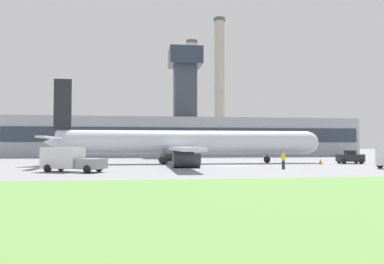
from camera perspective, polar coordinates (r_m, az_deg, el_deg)
name	(u,v)px	position (r m, az deg, el deg)	size (l,w,h in m)	color
ground_plane	(225,165)	(44.23, 5.09, -5.09)	(400.00, 400.00, 0.00)	gray
terminal_building	(186,134)	(80.86, -0.86, -0.28)	(73.66, 11.23, 23.36)	#9EA3AD
smokestack_left	(192,96)	(111.38, -0.03, 5.47)	(3.33, 3.33, 33.65)	#B2A899
smokestack_right	(220,85)	(112.25, 4.22, 7.17)	(3.44, 3.44, 40.43)	#B2A899
airplane	(183,143)	(48.26, -1.31, -1.70)	(35.72, 34.93, 10.60)	silver
pushback_tug	(350,158)	(52.61, 22.94, -3.62)	(3.47, 3.01, 1.70)	#232328
fuel_truck	(69,160)	(34.87, -18.20, -4.03)	(5.98, 4.23, 2.18)	gray
ground_crew_person	(283,160)	(38.55, 13.75, -4.19)	(0.42, 0.42, 1.70)	#23283D
traffic_cone_near_nose	(320,162)	(49.84, 18.99, -4.30)	(0.65, 0.65, 0.64)	black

